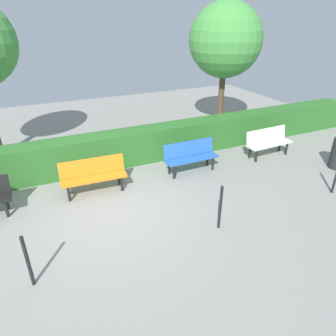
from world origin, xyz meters
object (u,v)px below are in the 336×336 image
Objects in this scene: bench_orange at (93,174)px; bench_blue at (190,155)px; bench_white at (268,141)px; tree_near at (226,41)px.

bench_blue is at bearing -177.20° from bench_orange.
tree_near is at bearing -94.48° from bench_white.
bench_orange is 6.80m from tree_near.
tree_near is (-0.12, -2.92, 2.70)m from bench_white.
bench_orange is 0.36× the size of tree_near.
tree_near is (-5.55, -2.85, 2.70)m from bench_orange.
bench_white is 2.71m from bench_blue.
bench_orange is (2.72, 0.00, 0.00)m from bench_blue.
bench_orange is at bearing -0.59° from bench_blue.
bench_blue is 0.96× the size of bench_orange.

